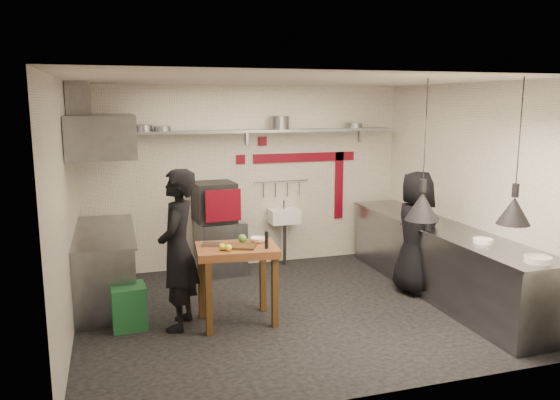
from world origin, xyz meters
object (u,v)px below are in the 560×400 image
object	(u,v)px
combi_oven	(214,202)
green_bin	(129,307)
oven_stand	(221,247)
chef_right	(416,233)
prep_table	(237,285)
chef_left	(178,250)

from	to	relation	value
combi_oven	green_bin	size ratio (longest dim) A/B	1.17
green_bin	oven_stand	bearing A→B (deg)	50.64
oven_stand	green_bin	distance (m)	2.21
green_bin	chef_right	size ratio (longest dim) A/B	0.30
oven_stand	green_bin	size ratio (longest dim) A/B	1.60
combi_oven	green_bin	xyz separation A→B (m)	(-1.33, -1.75, -0.84)
green_bin	prep_table	bearing A→B (deg)	-10.08
combi_oven	green_bin	distance (m)	2.35
combi_oven	prep_table	bearing A→B (deg)	-97.42
chef_left	chef_right	distance (m)	3.20
chef_left	chef_right	world-z (taller)	chef_left
prep_table	chef_left	size ratio (longest dim) A/B	0.50
prep_table	chef_right	bearing A→B (deg)	12.43
green_bin	prep_table	world-z (taller)	prep_table
combi_oven	prep_table	distance (m)	2.07
oven_stand	chef_left	world-z (taller)	chef_left
oven_stand	chef_right	world-z (taller)	chef_right
chef_left	chef_right	bearing A→B (deg)	115.20
chef_left	prep_table	bearing A→B (deg)	105.14
oven_stand	chef_right	bearing A→B (deg)	-38.71
oven_stand	green_bin	bearing A→B (deg)	-133.70
green_bin	chef_left	world-z (taller)	chef_left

